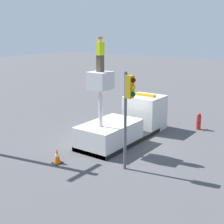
% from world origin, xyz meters
% --- Properties ---
extents(ground_plane, '(120.00, 120.00, 0.00)m').
position_xyz_m(ground_plane, '(0.00, 0.00, 0.00)').
color(ground_plane, '#4C4C4F').
extents(bucket_truck, '(6.87, 2.31, 4.27)m').
position_xyz_m(bucket_truck, '(0.66, 0.00, 0.92)').
color(bucket_truck, black).
rests_on(bucket_truck, ground).
extents(worker, '(0.40, 0.26, 1.75)m').
position_xyz_m(worker, '(-1.82, 0.00, 5.15)').
color(worker, brown).
rests_on(worker, bucket_truck).
extents(traffic_light_pole, '(0.34, 0.57, 4.58)m').
position_xyz_m(traffic_light_pole, '(-3.06, -2.52, 3.25)').
color(traffic_light_pole, '#515156').
rests_on(traffic_light_pole, ground).
extents(fire_hydrant, '(0.54, 0.30, 1.11)m').
position_xyz_m(fire_hydrant, '(4.89, -2.94, 0.54)').
color(fire_hydrant, '#B2231E').
rests_on(fire_hydrant, ground).
extents(traffic_cone_rear, '(0.45, 0.45, 0.76)m').
position_xyz_m(traffic_cone_rear, '(-4.46, 0.67, 0.36)').
color(traffic_cone_rear, black).
rests_on(traffic_cone_rear, ground).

